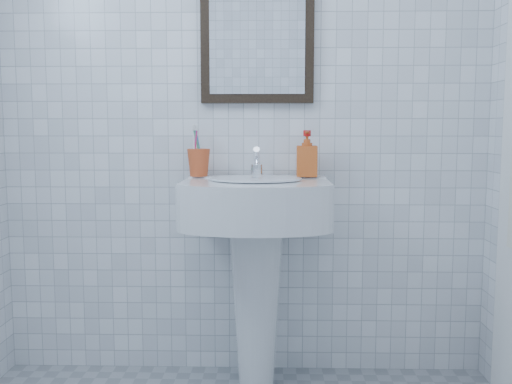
{
  "coord_description": "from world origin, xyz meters",
  "views": [
    {
      "loc": [
        0.12,
        -1.39,
        1.13
      ],
      "look_at": [
        0.06,
        0.86,
        0.88
      ],
      "focal_mm": 40.0,
      "sensor_mm": 36.0,
      "label": 1
    }
  ],
  "objects": [
    {
      "name": "toothbrush_cup",
      "position": [
        -0.19,
        1.1,
        0.98
      ],
      "size": [
        0.11,
        0.11,
        0.12
      ],
      "primitive_type": null,
      "rotation": [
        0.0,
        0.0,
        -0.15
      ],
      "color": "#C94A22",
      "rests_on": "washbasin"
    },
    {
      "name": "wall_back",
      "position": [
        0.0,
        1.2,
        1.25
      ],
      "size": [
        2.2,
        0.02,
        2.5
      ],
      "primitive_type": "cube",
      "color": "white",
      "rests_on": "ground"
    },
    {
      "name": "wall_mirror",
      "position": [
        0.06,
        1.18,
        1.55
      ],
      "size": [
        0.5,
        0.04,
        0.62
      ],
      "color": "black",
      "rests_on": "wall_back"
    },
    {
      "name": "faucet",
      "position": [
        0.06,
        1.1,
        0.97
      ],
      "size": [
        0.05,
        0.12,
        0.13
      ],
      "color": "white",
      "rests_on": "washbasin"
    },
    {
      "name": "washbasin",
      "position": [
        0.06,
        0.99,
        0.62
      ],
      "size": [
        0.6,
        0.44,
        0.93
      ],
      "color": "white",
      "rests_on": "ground"
    },
    {
      "name": "soap_dispenser",
      "position": [
        0.28,
        1.1,
        1.02
      ],
      "size": [
        0.09,
        0.09,
        0.2
      ],
      "primitive_type": "imported",
      "rotation": [
        0.0,
        0.0,
        -0.03
      ],
      "color": "#C34513",
      "rests_on": "washbasin"
    }
  ]
}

